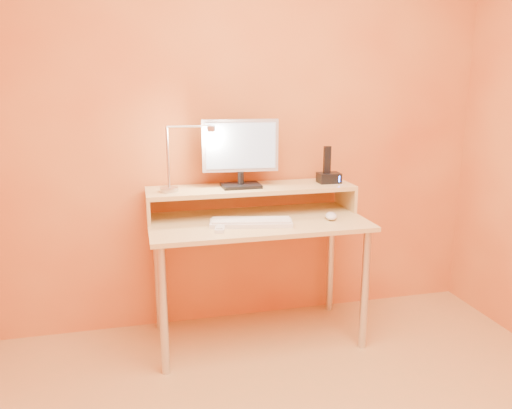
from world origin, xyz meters
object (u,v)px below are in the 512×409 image
object	(u,v)px
monitor_panel	(240,146)
phone_dock	(329,178)
lamp_base	(169,190)
mouse	(331,216)
keyboard	(251,223)
remote_control	(220,227)

from	to	relation	value
monitor_panel	phone_dock	xyz separation A→B (m)	(0.54, -0.01, -0.21)
lamp_base	phone_dock	size ratio (longest dim) A/B	0.77
phone_dock	mouse	xyz separation A→B (m)	(-0.07, -0.24, -0.17)
lamp_base	mouse	size ratio (longest dim) A/B	0.88
lamp_base	phone_dock	xyz separation A→B (m)	(0.95, 0.03, 0.02)
monitor_panel	phone_dock	bearing A→B (deg)	4.01
keyboard	mouse	size ratio (longest dim) A/B	3.87
monitor_panel	remote_control	distance (m)	0.51
phone_dock	remote_control	size ratio (longest dim) A/B	0.73
monitor_panel	keyboard	size ratio (longest dim) A/B	0.98
lamp_base	phone_dock	world-z (taller)	phone_dock
monitor_panel	keyboard	xyz separation A→B (m)	(0.00, -0.25, -0.39)
remote_control	monitor_panel	bearing A→B (deg)	72.29
keyboard	remote_control	bearing A→B (deg)	-159.18
phone_dock	mouse	bearing A→B (deg)	-106.41
mouse	monitor_panel	bearing A→B (deg)	171.85
keyboard	mouse	distance (m)	0.46
remote_control	keyboard	bearing A→B (deg)	22.83
phone_dock	keyboard	world-z (taller)	phone_dock
keyboard	remote_control	distance (m)	0.17
phone_dock	keyboard	distance (m)	0.61
phone_dock	remote_control	distance (m)	0.78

